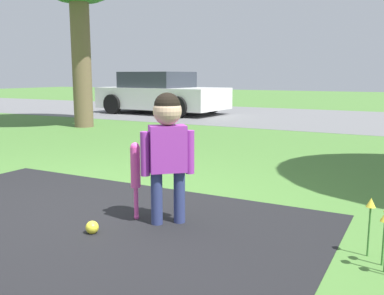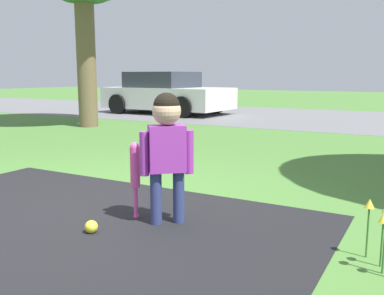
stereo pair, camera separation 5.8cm
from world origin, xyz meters
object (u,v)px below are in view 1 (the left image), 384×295
sports_ball (92,227)px  parked_car (161,94)px  baseball_bat (135,170)px  child (168,140)px

sports_ball → parked_car: bearing=119.3°
baseball_bat → sports_ball: size_ratio=6.53×
child → baseball_bat: size_ratio=1.63×
baseball_bat → parked_car: size_ratio=0.16×
child → baseball_bat: (-0.28, -0.04, -0.26)m
child → baseball_bat: child is taller
child → sports_ball: 0.87m
baseball_bat → sports_ball: (-0.10, -0.42, -0.36)m
child → sports_ball: size_ratio=10.62×
child → parked_car: bearing=81.1°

